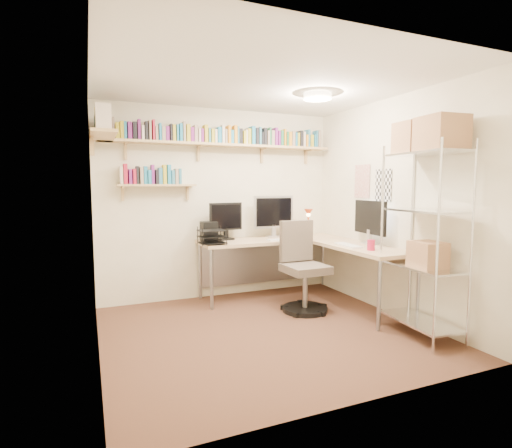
# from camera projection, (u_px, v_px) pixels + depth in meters

# --- Properties ---
(ground) EXTENTS (3.20, 3.20, 0.00)m
(ground) POSITION_uv_depth(u_px,v_px,m) (266.00, 331.00, 4.11)
(ground) COLOR #432D1C
(ground) RESTS_ON ground
(room_shell) EXTENTS (3.24, 3.04, 2.52)m
(room_shell) POSITION_uv_depth(u_px,v_px,m) (267.00, 180.00, 3.97)
(room_shell) COLOR beige
(room_shell) RESTS_ON ground
(wall_shelves) EXTENTS (3.12, 1.09, 0.80)m
(wall_shelves) POSITION_uv_depth(u_px,v_px,m) (192.00, 143.00, 4.94)
(wall_shelves) COLOR tan
(wall_shelves) RESTS_ON ground
(corner_desk) EXTENTS (2.09, 1.99, 1.36)m
(corner_desk) POSITION_uv_depth(u_px,v_px,m) (286.00, 242.00, 5.16)
(corner_desk) COLOR tan
(corner_desk) RESTS_ON ground
(office_chair) EXTENTS (0.56, 0.57, 1.07)m
(office_chair) POSITION_uv_depth(u_px,v_px,m) (303.00, 273.00, 4.78)
(office_chair) COLOR black
(office_chair) RESTS_ON ground
(wire_rack) EXTENTS (0.47, 0.86, 2.12)m
(wire_rack) POSITION_uv_depth(u_px,v_px,m) (427.00, 181.00, 3.81)
(wire_rack) COLOR silver
(wire_rack) RESTS_ON ground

